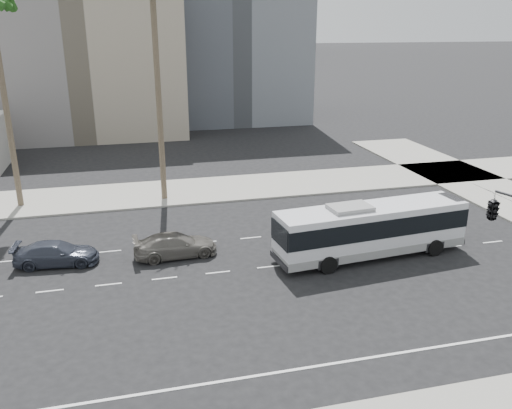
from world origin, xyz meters
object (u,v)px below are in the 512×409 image
object	(u,v)px
traffic_signal	(501,216)
car_b	(56,253)
city_bus	(371,228)
car_a	(175,245)

from	to	relation	value
traffic_signal	car_b	bearing A→B (deg)	130.47
city_bus	traffic_signal	world-z (taller)	traffic_signal
car_b	traffic_signal	bearing A→B (deg)	-116.28
city_bus	car_a	xyz separation A→B (m)	(-11.41, 2.82, -1.06)
car_a	traffic_signal	world-z (taller)	traffic_signal
city_bus	car_a	distance (m)	11.80
traffic_signal	car_a	bearing A→B (deg)	119.88
car_a	car_b	size ratio (longest dim) A/B	1.05
city_bus	car_b	distance (m)	18.59
car_b	traffic_signal	xyz separation A→B (m)	(19.61, -12.26, 4.93)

